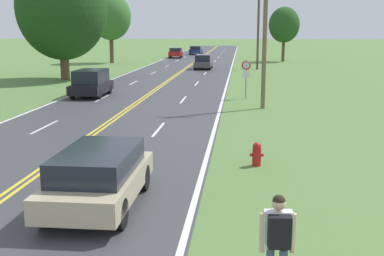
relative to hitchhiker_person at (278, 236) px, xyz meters
The scene contains 13 objects.
hitchhiker_person is the anchor object (origin of this frame).
fire_hydrant 7.77m from the hitchhiker_person, 90.72° to the left, with size 0.44×0.28×0.77m.
traffic_sign 22.88m from the hitchhiker_person, 90.89° to the left, with size 0.60×0.10×2.40m.
utility_pole_midground 19.45m from the hitchhiker_person, 88.31° to the left, with size 1.80×0.24×7.74m.
utility_pole_far 45.46m from the hitchhiker_person, 88.69° to the left, with size 1.80×0.24×9.10m.
tree_left_verge 36.83m from the hitchhiker_person, 115.64° to the left, with size 7.59×7.59×10.42m.
tree_mid_treeline 58.75m from the hitchhiker_person, 85.27° to the left, with size 4.04×4.04×7.14m.
tree_far_back 56.46m from the hitchhiker_person, 107.85° to the left, with size 5.13×5.13×8.78m.
car_champagne_hatchback_nearest 5.53m from the hitchhiker_person, 137.78° to the left, with size 1.93×4.24×1.45m.
car_black_van_approaching 25.18m from the hitchhiker_person, 114.25° to the left, with size 2.04×4.19×1.74m.
car_dark_grey_hatchback_mid_near 45.44m from the hitchhiker_person, 96.04° to the left, with size 1.83×4.09×1.56m.
car_red_hatchback_mid_far 65.80m from the hitchhiker_person, 99.22° to the left, with size 1.95×3.77×1.50m.
car_dark_blue_hatchback_receding 74.99m from the hitchhiker_person, 96.40° to the left, with size 2.09×4.08×1.44m.
Camera 1 is at (6.15, -3.82, 4.34)m, focal length 45.00 mm.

